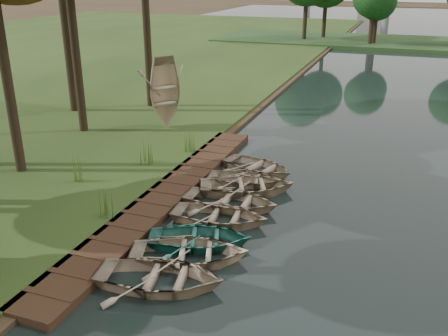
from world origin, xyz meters
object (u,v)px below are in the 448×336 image
(boardwalk, at_px, (166,196))
(rowboat_2, at_px, (199,236))
(stored_rowboat, at_px, (166,120))
(rowboat_0, at_px, (159,275))
(rowboat_1, at_px, (189,250))

(boardwalk, relative_size, rowboat_2, 4.81)
(stored_rowboat, bearing_deg, rowboat_2, -114.55)
(boardwalk, xyz_separation_m, stored_rowboat, (-3.90, 7.87, 0.55))
(boardwalk, distance_m, rowboat_2, 3.91)
(boardwalk, height_order, stored_rowboat, stored_rowboat)
(rowboat_0, height_order, stored_rowboat, stored_rowboat)
(boardwalk, bearing_deg, rowboat_1, -55.23)
(rowboat_1, bearing_deg, stored_rowboat, 10.63)
(boardwalk, bearing_deg, stored_rowboat, 116.36)
(boardwalk, bearing_deg, rowboat_0, -65.58)
(rowboat_0, relative_size, rowboat_2, 1.09)
(rowboat_2, bearing_deg, rowboat_0, 157.62)
(boardwalk, relative_size, rowboat_1, 4.45)
(rowboat_1, distance_m, stored_rowboat, 13.44)
(rowboat_0, bearing_deg, rowboat_1, -20.54)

